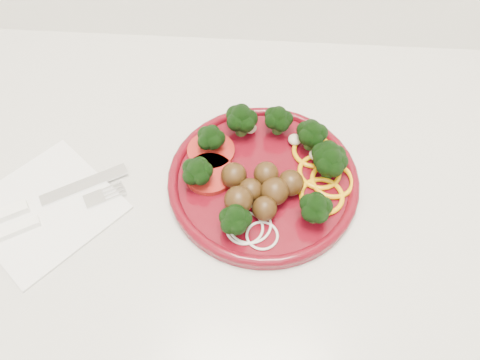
# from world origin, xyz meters

# --- Properties ---
(counter) EXTENTS (2.40, 0.60, 0.90)m
(counter) POSITION_xyz_m (0.00, 1.70, 0.45)
(counter) COLOR beige
(counter) RESTS_ON ground
(plate) EXTENTS (0.25, 0.25, 0.06)m
(plate) POSITION_xyz_m (0.18, 1.71, 0.92)
(plate) COLOR #4F0710
(plate) RESTS_ON counter
(napkin) EXTENTS (0.23, 0.23, 0.00)m
(napkin) POSITION_xyz_m (-0.10, 1.64, 0.90)
(napkin) COLOR white
(napkin) RESTS_ON counter
(knife) EXTENTS (0.19, 0.13, 0.01)m
(knife) POSITION_xyz_m (-0.13, 1.64, 0.91)
(knife) COLOR silver
(knife) RESTS_ON napkin
(fork) EXTENTS (0.17, 0.11, 0.01)m
(fork) POSITION_xyz_m (-0.12, 1.61, 0.91)
(fork) COLOR white
(fork) RESTS_ON napkin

